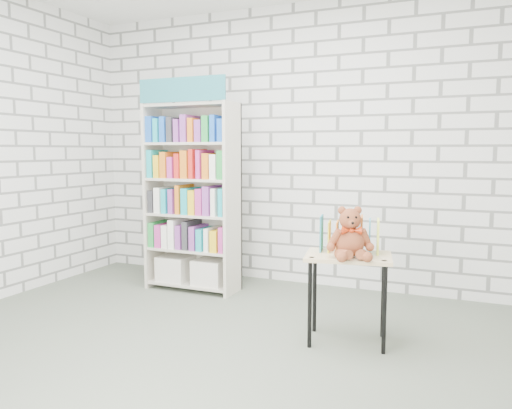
% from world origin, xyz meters
% --- Properties ---
extents(ground, '(4.50, 4.50, 0.00)m').
position_xyz_m(ground, '(0.00, 0.00, 0.00)').
color(ground, '#545C4E').
rests_on(ground, ground).
extents(room_shell, '(4.52, 4.02, 2.81)m').
position_xyz_m(room_shell, '(0.00, 0.00, 1.78)').
color(room_shell, silver).
rests_on(room_shell, ground).
extents(bookshelf, '(0.90, 0.35, 2.02)m').
position_xyz_m(bookshelf, '(-0.79, 1.36, 0.92)').
color(bookshelf, beige).
rests_on(bookshelf, ground).
extents(display_table, '(0.65, 0.51, 0.63)m').
position_xyz_m(display_table, '(0.91, 0.60, 0.54)').
color(display_table, tan).
rests_on(display_table, ground).
extents(table_books, '(0.44, 0.25, 0.24)m').
position_xyz_m(table_books, '(0.89, 0.69, 0.76)').
color(table_books, teal).
rests_on(table_books, display_table).
extents(teddy_bear, '(0.33, 0.31, 0.35)m').
position_xyz_m(teddy_bear, '(0.94, 0.51, 0.77)').
color(teddy_bear, brown).
rests_on(teddy_bear, display_table).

